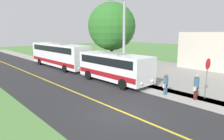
{
  "coord_description": "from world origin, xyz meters",
  "views": [
    {
      "loc": [
        7.95,
        7.88,
        4.71
      ],
      "look_at": [
        -3.5,
        -4.74,
        1.4
      ],
      "focal_mm": 31.98,
      "sensor_mm": 36.0,
      "label": 1
    }
  ],
  "objects_px": {
    "street_light_pole": "(123,37)",
    "tree_curbside": "(112,26)",
    "transit_bus_rear": "(59,54)",
    "pedestrian_with_bags": "(196,86)",
    "shuttle_bus_front": "(114,66)",
    "pedestrian_waiting": "(166,83)",
    "stop_sign": "(207,72)"
  },
  "relations": [
    {
      "from": "street_light_pole",
      "to": "tree_curbside",
      "type": "xyz_separation_m",
      "value": [
        -2.53,
        -4.29,
        1.06
      ]
    },
    {
      "from": "transit_bus_rear",
      "to": "pedestrian_waiting",
      "type": "relative_size",
      "value": 7.19
    },
    {
      "from": "shuttle_bus_front",
      "to": "tree_curbside",
      "type": "height_order",
      "value": "tree_curbside"
    },
    {
      "from": "shuttle_bus_front",
      "to": "tree_curbside",
      "type": "relative_size",
      "value": 0.99
    },
    {
      "from": "shuttle_bus_front",
      "to": "street_light_pole",
      "type": "relative_size",
      "value": 1.04
    },
    {
      "from": "transit_bus_rear",
      "to": "pedestrian_with_bags",
      "type": "xyz_separation_m",
      "value": [
        -0.88,
        18.22,
        -0.76
      ]
    },
    {
      "from": "street_light_pole",
      "to": "tree_curbside",
      "type": "distance_m",
      "value": 5.09
    },
    {
      "from": "transit_bus_rear",
      "to": "stop_sign",
      "type": "distance_m",
      "value": 18.64
    },
    {
      "from": "shuttle_bus_front",
      "to": "pedestrian_with_bags",
      "type": "relative_size",
      "value": 4.3
    },
    {
      "from": "pedestrian_with_bags",
      "to": "tree_curbside",
      "type": "bearing_deg",
      "value": -100.46
    },
    {
      "from": "transit_bus_rear",
      "to": "tree_curbside",
      "type": "distance_m",
      "value": 8.52
    },
    {
      "from": "pedestrian_with_bags",
      "to": "stop_sign",
      "type": "distance_m",
      "value": 1.27
    },
    {
      "from": "shuttle_bus_front",
      "to": "street_light_pole",
      "type": "xyz_separation_m",
      "value": [
        -0.31,
        0.82,
        2.67
      ]
    },
    {
      "from": "transit_bus_rear",
      "to": "pedestrian_with_bags",
      "type": "bearing_deg",
      "value": 92.76
    },
    {
      "from": "transit_bus_rear",
      "to": "pedestrian_waiting",
      "type": "xyz_separation_m",
      "value": [
        -0.3,
        16.15,
        -0.88
      ]
    },
    {
      "from": "pedestrian_with_bags",
      "to": "stop_sign",
      "type": "height_order",
      "value": "stop_sign"
    },
    {
      "from": "street_light_pole",
      "to": "tree_curbside",
      "type": "height_order",
      "value": "tree_curbside"
    },
    {
      "from": "stop_sign",
      "to": "tree_curbside",
      "type": "distance_m",
      "value": 11.9
    },
    {
      "from": "transit_bus_rear",
      "to": "street_light_pole",
      "type": "height_order",
      "value": "street_light_pole"
    },
    {
      "from": "pedestrian_with_bags",
      "to": "tree_curbside",
      "type": "relative_size",
      "value": 0.23
    },
    {
      "from": "transit_bus_rear",
      "to": "street_light_pole",
      "type": "distance_m",
      "value": 11.76
    },
    {
      "from": "transit_bus_rear",
      "to": "pedestrian_with_bags",
      "type": "height_order",
      "value": "transit_bus_rear"
    },
    {
      "from": "pedestrian_waiting",
      "to": "stop_sign",
      "type": "xyz_separation_m",
      "value": [
        -1.32,
        2.41,
        1.1
      ]
    },
    {
      "from": "stop_sign",
      "to": "tree_curbside",
      "type": "bearing_deg",
      "value": -96.53
    },
    {
      "from": "shuttle_bus_front",
      "to": "street_light_pole",
      "type": "height_order",
      "value": "street_light_pole"
    },
    {
      "from": "pedestrian_waiting",
      "to": "stop_sign",
      "type": "bearing_deg",
      "value": 118.63
    },
    {
      "from": "stop_sign",
      "to": "tree_curbside",
      "type": "relative_size",
      "value": 0.36
    },
    {
      "from": "stop_sign",
      "to": "pedestrian_with_bags",
      "type": "bearing_deg",
      "value": -25.6
    },
    {
      "from": "shuttle_bus_front",
      "to": "transit_bus_rear",
      "type": "bearing_deg",
      "value": -89.59
    },
    {
      "from": "shuttle_bus_front",
      "to": "pedestrian_with_bags",
      "type": "distance_m",
      "value": 7.6
    },
    {
      "from": "shuttle_bus_front",
      "to": "tree_curbside",
      "type": "bearing_deg",
      "value": -129.23
    },
    {
      "from": "pedestrian_waiting",
      "to": "transit_bus_rear",
      "type": "bearing_deg",
      "value": -88.95
    }
  ]
}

